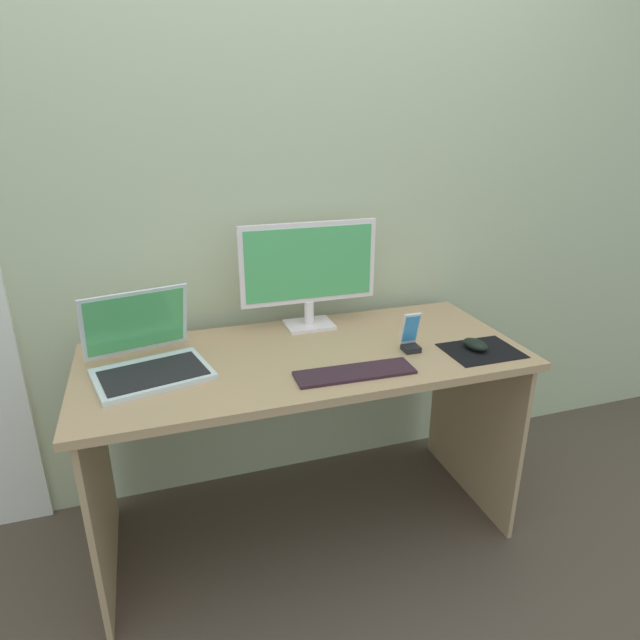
# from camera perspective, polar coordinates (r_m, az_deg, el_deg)

# --- Properties ---
(ground_plane) EXTENTS (8.00, 8.00, 0.00)m
(ground_plane) POSITION_cam_1_polar(r_m,az_deg,el_deg) (2.25, -1.44, -20.84)
(ground_plane) COLOR #4C3F35
(wall_back) EXTENTS (6.00, 0.04, 2.50)m
(wall_back) POSITION_cam_1_polar(r_m,az_deg,el_deg) (2.10, -5.09, 13.95)
(wall_back) COLOR #B4BE9C
(wall_back) RESTS_ON ground_plane
(desk) EXTENTS (1.50, 0.66, 0.74)m
(desk) POSITION_cam_1_polar(r_m,az_deg,el_deg) (1.91, -1.60, -7.57)
(desk) COLOR tan
(desk) RESTS_ON ground_plane
(monitor) EXTENTS (0.52, 0.14, 0.40)m
(monitor) POSITION_cam_1_polar(r_m,az_deg,el_deg) (2.01, -1.19, 5.35)
(monitor) COLOR white
(monitor) RESTS_ON desk
(laptop) EXTENTS (0.40, 0.38, 0.25)m
(laptop) POSITION_cam_1_polar(r_m,az_deg,el_deg) (1.79, -17.90, -3.66)
(laptop) COLOR silver
(laptop) RESTS_ON desk
(keyboard_external) EXTENTS (0.38, 0.12, 0.01)m
(keyboard_external) POSITION_cam_1_polar(r_m,az_deg,el_deg) (1.71, 3.70, -5.58)
(keyboard_external) COLOR #301B27
(keyboard_external) RESTS_ON desk
(mousepad) EXTENTS (0.25, 0.20, 0.00)m
(mousepad) POSITION_cam_1_polar(r_m,az_deg,el_deg) (1.94, 16.73, -3.13)
(mousepad) COLOR black
(mousepad) RESTS_ON desk
(mouse) EXTENTS (0.08, 0.11, 0.04)m
(mouse) POSITION_cam_1_polar(r_m,az_deg,el_deg) (1.94, 16.15, -2.52)
(mouse) COLOR black
(mouse) RESTS_ON mousepad
(phone_in_dock) EXTENTS (0.06, 0.06, 0.14)m
(phone_in_dock) POSITION_cam_1_polar(r_m,az_deg,el_deg) (1.88, 9.58, -1.84)
(phone_in_dock) COLOR black
(phone_in_dock) RESTS_ON desk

